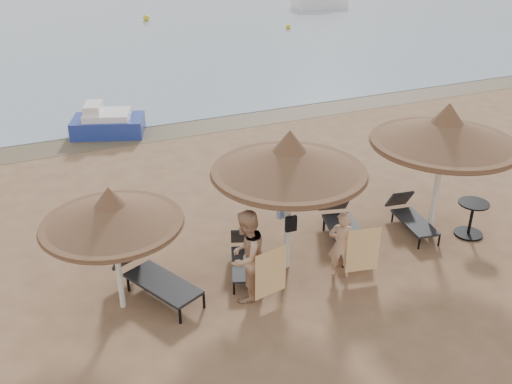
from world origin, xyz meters
TOP-DOWN VIEW (x-y plane):
  - ground at (0.00, 0.00)m, footprint 160.00×160.00m
  - wet_sand_strip at (0.00, 9.40)m, footprint 200.00×1.60m
  - palapa_left at (-2.76, 0.56)m, footprint 2.55×2.55m
  - palapa_center at (0.68, 0.53)m, footprint 3.08×3.08m
  - palapa_right at (4.31, 0.38)m, footprint 3.19×3.19m
  - lounger_far_left at (-2.10, 0.75)m, footprint 1.45×2.09m
  - lounger_near_left at (-0.17, 0.79)m, footprint 1.04×1.68m
  - lounger_near_right at (2.33, 1.01)m, footprint 1.17×2.15m
  - lounger_far_right at (4.04, 0.81)m, footprint 0.78×1.72m
  - side_table at (5.11, 0.00)m, footprint 0.69×0.69m
  - person_left at (-0.50, -0.11)m, footprint 1.19×1.12m
  - person_right at (1.52, -0.23)m, footprint 0.95×0.88m
  - towel_left at (-0.15, -0.46)m, footprint 0.70×0.16m
  - towel_right at (1.87, -0.48)m, footprint 0.69×0.15m
  - bag_patterned at (0.68, 0.71)m, footprint 0.33×0.19m
  - bag_dark at (0.68, 0.37)m, footprint 0.24×0.09m
  - pedal_boat at (-1.31, 9.90)m, footprint 2.61×2.03m
  - buoy_mid at (4.93, 29.99)m, footprint 0.40×0.40m
  - buoy_right at (12.29, 23.74)m, footprint 0.31×0.31m

SIDE VIEW (x-z plane):
  - ground at x=0.00m, z-range 0.00..0.00m
  - wet_sand_strip at x=0.00m, z-range 0.00..0.01m
  - buoy_right at x=12.29m, z-range 0.00..0.31m
  - buoy_mid at x=4.93m, z-range 0.00..0.40m
  - lounger_near_left at x=-0.17m, z-range -0.04..0.68m
  - lounger_far_right at x=4.04m, z-range -0.04..0.70m
  - side_table at x=5.11m, z-range -0.02..0.81m
  - pedal_boat at x=-1.31m, z-range -0.14..0.93m
  - lounger_far_left at x=-2.10m, z-range -0.05..0.85m
  - lounger_near_right at x=2.33m, z-range -0.05..0.87m
  - towel_right at x=1.87m, z-range 0.19..1.17m
  - towel_left at x=-0.15m, z-range 0.19..1.18m
  - person_right at x=1.52m, z-range 0.00..1.73m
  - person_left at x=-0.50m, z-range 0.00..2.17m
  - bag_dark at x=0.68m, z-range 0.95..1.28m
  - bag_patterned at x=0.68m, z-range 1.11..1.50m
  - palapa_left at x=-2.76m, z-range 0.75..3.27m
  - palapa_center at x=0.68m, z-range 0.90..3.96m
  - palapa_right at x=4.31m, z-range 0.94..4.10m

